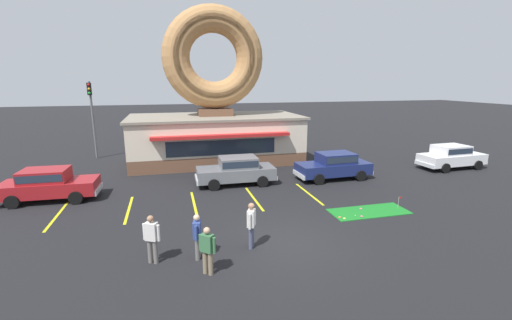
% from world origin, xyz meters
% --- Properties ---
extents(ground_plane, '(160.00, 160.00, 0.00)m').
position_xyz_m(ground_plane, '(0.00, 0.00, 0.00)').
color(ground_plane, black).
extents(donut_shop_building, '(12.30, 6.75, 10.96)m').
position_xyz_m(donut_shop_building, '(-0.60, 13.94, 3.74)').
color(donut_shop_building, brown).
rests_on(donut_shop_building, ground).
extents(putting_mat, '(3.59, 1.47, 0.03)m').
position_xyz_m(putting_mat, '(4.68, 1.93, 0.01)').
color(putting_mat, '#197523').
rests_on(putting_mat, ground).
extents(mini_donut_near_left, '(0.13, 0.13, 0.04)m').
position_xyz_m(mini_donut_near_left, '(3.16, 1.41, 0.05)').
color(mini_donut_near_left, '#E5C666').
rests_on(mini_donut_near_left, putting_mat).
extents(mini_donut_near_right, '(0.13, 0.13, 0.04)m').
position_xyz_m(mini_donut_near_right, '(3.03, 1.58, 0.05)').
color(mini_donut_near_right, '#D17F47').
rests_on(mini_donut_near_right, putting_mat).
extents(mini_donut_mid_left, '(0.13, 0.13, 0.04)m').
position_xyz_m(mini_donut_mid_left, '(4.01, 1.44, 0.05)').
color(mini_donut_mid_left, '#D8667F').
rests_on(mini_donut_mid_left, putting_mat).
extents(mini_donut_mid_centre, '(0.13, 0.13, 0.04)m').
position_xyz_m(mini_donut_mid_centre, '(4.48, 2.28, 0.05)').
color(mini_donut_mid_centre, '#D8667F').
rests_on(mini_donut_mid_centre, putting_mat).
extents(golf_ball, '(0.04, 0.04, 0.04)m').
position_xyz_m(golf_ball, '(3.79, 1.59, 0.05)').
color(golf_ball, white).
rests_on(golf_ball, putting_mat).
extents(putting_flag_pin, '(0.13, 0.01, 0.55)m').
position_xyz_m(putting_flag_pin, '(6.26, 1.96, 0.44)').
color(putting_flag_pin, silver).
rests_on(putting_flag_pin, putting_mat).
extents(car_navy, '(4.60, 2.07, 1.60)m').
position_xyz_m(car_navy, '(5.64, 7.29, 0.87)').
color(car_navy, navy).
rests_on(car_navy, ground).
extents(car_white, '(4.63, 2.13, 1.60)m').
position_xyz_m(car_white, '(14.52, 7.63, 0.87)').
color(car_white, silver).
rests_on(car_white, ground).
extents(car_red, '(4.61, 2.08, 1.60)m').
position_xyz_m(car_red, '(-9.87, 7.30, 0.87)').
color(car_red, maroon).
rests_on(car_red, ground).
extents(car_grey, '(4.58, 2.03, 1.60)m').
position_xyz_m(car_grey, '(-0.30, 7.67, 0.87)').
color(car_grey, slate).
rests_on(car_grey, ground).
extents(pedestrian_blue_sweater_man, '(0.38, 0.54, 1.68)m').
position_xyz_m(pedestrian_blue_sweater_man, '(-1.32, -0.05, 0.93)').
color(pedestrian_blue_sweater_man, '#474C66').
rests_on(pedestrian_blue_sweater_man, ground).
extents(pedestrian_hooded_kid, '(0.54, 0.39, 1.65)m').
position_xyz_m(pedestrian_hooded_kid, '(-4.68, -0.27, 0.91)').
color(pedestrian_hooded_kid, slate).
rests_on(pedestrian_hooded_kid, ground).
extents(pedestrian_leather_jacket_man, '(0.32, 0.58, 1.57)m').
position_xyz_m(pedestrian_leather_jacket_man, '(-3.23, -0.35, 0.86)').
color(pedestrian_leather_jacket_man, slate).
rests_on(pedestrian_leather_jacket_man, ground).
extents(pedestrian_clipboard_woman, '(0.48, 0.43, 1.54)m').
position_xyz_m(pedestrian_clipboard_woman, '(-3.02, -1.38, 0.85)').
color(pedestrian_clipboard_woman, '#7F7056').
rests_on(pedestrian_clipboard_woman, ground).
extents(trash_bin, '(0.57, 0.57, 0.97)m').
position_xyz_m(trash_bin, '(5.07, 11.48, 0.50)').
color(trash_bin, '#232833').
rests_on(trash_bin, ground).
extents(traffic_light_pole, '(0.28, 0.47, 5.80)m').
position_xyz_m(traffic_light_pole, '(-9.42, 17.04, 3.71)').
color(traffic_light_pole, '#595B60').
rests_on(traffic_light_pole, ground).
extents(parking_stripe_far_left, '(0.12, 3.60, 0.01)m').
position_xyz_m(parking_stripe_far_left, '(-8.95, 5.00, 0.00)').
color(parking_stripe_far_left, yellow).
rests_on(parking_stripe_far_left, ground).
extents(parking_stripe_left, '(0.12, 3.60, 0.01)m').
position_xyz_m(parking_stripe_left, '(-5.95, 5.00, 0.00)').
color(parking_stripe_left, yellow).
rests_on(parking_stripe_left, ground).
extents(parking_stripe_mid_left, '(0.12, 3.60, 0.01)m').
position_xyz_m(parking_stripe_mid_left, '(-2.95, 5.00, 0.00)').
color(parking_stripe_mid_left, yellow).
rests_on(parking_stripe_mid_left, ground).
extents(parking_stripe_centre, '(0.12, 3.60, 0.01)m').
position_xyz_m(parking_stripe_centre, '(0.05, 5.00, 0.00)').
color(parking_stripe_centre, yellow).
rests_on(parking_stripe_centre, ground).
extents(parking_stripe_mid_right, '(0.12, 3.60, 0.01)m').
position_xyz_m(parking_stripe_mid_right, '(3.05, 5.00, 0.00)').
color(parking_stripe_mid_right, yellow).
rests_on(parking_stripe_mid_right, ground).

